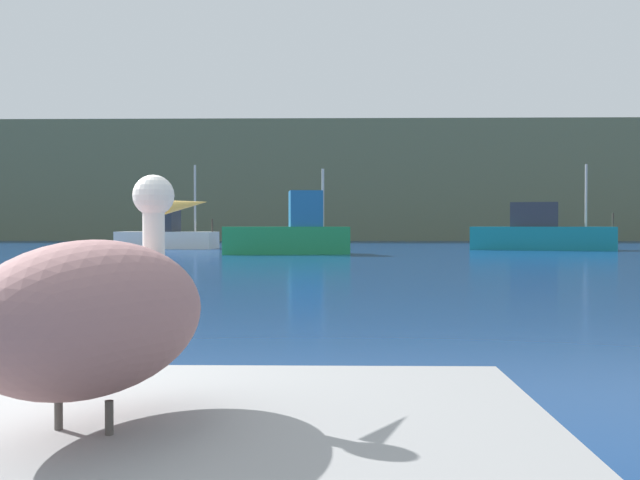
% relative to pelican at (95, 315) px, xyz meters
% --- Properties ---
extents(hillside_backdrop, '(140.00, 11.26, 9.78)m').
position_rel_pelican_xyz_m(hillside_backdrop, '(-1.07, 64.10, 3.92)').
color(hillside_backdrop, '#5B664C').
rests_on(hillside_backdrop, ground).
extents(pelican, '(0.93, 1.53, 0.94)m').
position_rel_pelican_xyz_m(pelican, '(0.00, 0.00, 0.00)').
color(pelican, '#976B6A').
rests_on(pelican, pier_dock).
extents(fishing_boat_teal, '(7.52, 4.06, 4.38)m').
position_rel_pelican_xyz_m(fishing_boat_teal, '(11.43, 37.22, -0.11)').
color(fishing_boat_teal, teal).
rests_on(fishing_boat_teal, ground).
extents(fishing_boat_green, '(5.71, 2.40, 3.78)m').
position_rel_pelican_xyz_m(fishing_boat_green, '(-1.18, 31.13, -0.06)').
color(fishing_boat_green, '#1E8C4C').
rests_on(fishing_boat_green, ground).
extents(fishing_boat_white, '(5.61, 2.62, 4.54)m').
position_rel_pelican_xyz_m(fishing_boat_white, '(-8.44, 39.02, -0.23)').
color(fishing_boat_white, white).
rests_on(fishing_boat_white, ground).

